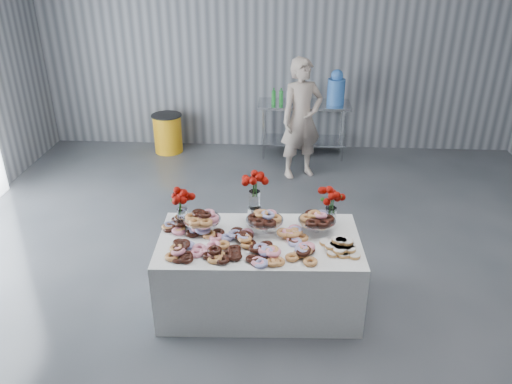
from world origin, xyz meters
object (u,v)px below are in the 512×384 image
(display_table, at_px, (259,272))
(person, at_px, (302,119))
(prep_table, at_px, (304,120))
(water_jug, at_px, (336,88))
(trash_barrel, at_px, (168,133))

(display_table, bearing_deg, person, 81.65)
(display_table, distance_m, prep_table, 4.01)
(prep_table, relative_size, person, 0.83)
(display_table, bearing_deg, water_jug, 75.56)
(water_jug, height_order, trash_barrel, water_jug)
(prep_table, bearing_deg, water_jug, -0.00)
(trash_barrel, bearing_deg, water_jug, 0.00)
(display_table, relative_size, water_jug, 3.43)
(display_table, xyz_separation_m, person, (0.46, 3.13, 0.53))
(water_jug, bearing_deg, trash_barrel, 180.00)
(trash_barrel, bearing_deg, person, -20.44)
(water_jug, xyz_separation_m, trash_barrel, (-2.80, 0.00, -0.82))
(display_table, relative_size, trash_barrel, 2.89)
(prep_table, bearing_deg, trash_barrel, -180.00)
(person, relative_size, trash_barrel, 2.75)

